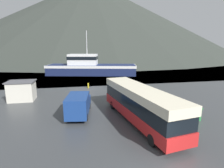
# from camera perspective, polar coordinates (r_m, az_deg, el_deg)

# --- Properties ---
(water_surface) EXTENTS (240.00, 240.00, 0.00)m
(water_surface) POSITION_cam_1_polar(r_m,az_deg,el_deg) (150.99, -9.42, 9.20)
(water_surface) COLOR #3D5160
(water_surface) RESTS_ON ground
(hill_backdrop) EXTENTS (223.42, 223.42, 60.97)m
(hill_backdrop) POSITION_cam_1_polar(r_m,az_deg,el_deg) (161.84, -6.95, 20.27)
(hill_backdrop) COLOR #2D332D
(hill_backdrop) RESTS_ON ground
(tour_bus) EXTENTS (4.32, 11.94, 3.28)m
(tour_bus) POSITION_cam_1_polar(r_m,az_deg,el_deg) (16.52, 8.80, -6.05)
(tour_bus) COLOR red
(tour_bus) RESTS_ON ground
(delivery_van) EXTENTS (2.77, 5.55, 2.26)m
(delivery_van) POSITION_cam_1_polar(r_m,az_deg,el_deg) (18.26, -10.84, -6.48)
(delivery_van) COLOR navy
(delivery_van) RESTS_ON ground
(fishing_boat) EXTENTS (22.92, 10.80, 10.87)m
(fishing_boat) POSITION_cam_1_polar(r_m,az_deg,el_deg) (45.00, -7.17, 5.54)
(fishing_boat) COLOR #19234C
(fishing_boat) RESTS_ON water_surface
(storage_bin) EXTENTS (1.47, 1.39, 1.27)m
(storage_bin) POSITION_cam_1_polar(r_m,az_deg,el_deg) (18.92, 24.42, -8.50)
(storage_bin) COLOR #287F3D
(storage_bin) RESTS_ON ground
(dock_kiosk) EXTENTS (3.38, 2.66, 2.60)m
(dock_kiosk) POSITION_cam_1_polar(r_m,az_deg,el_deg) (25.77, -27.37, -1.95)
(dock_kiosk) COLOR beige
(dock_kiosk) RESTS_ON ground
(mooring_bollard) EXTENTS (0.31, 0.31, 0.86)m
(mooring_bollard) POSITION_cam_1_polar(r_m,az_deg,el_deg) (30.33, -7.79, -0.42)
(mooring_bollard) COLOR #B29919
(mooring_bollard) RESTS_ON ground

